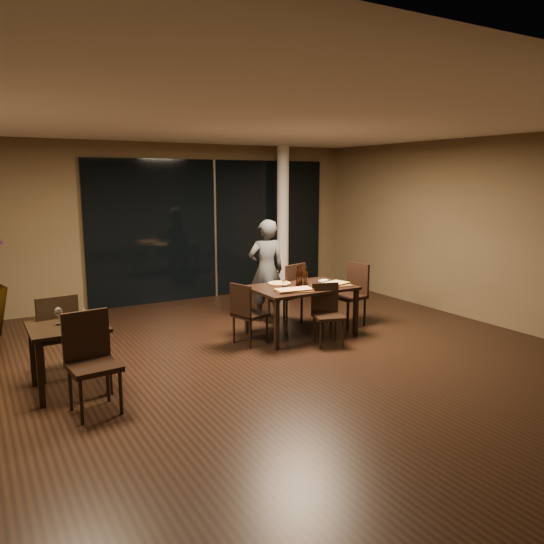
{
  "coord_description": "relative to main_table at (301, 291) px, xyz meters",
  "views": [
    {
      "loc": [
        -3.27,
        -5.7,
        2.33
      ],
      "look_at": [
        0.38,
        0.61,
        1.05
      ],
      "focal_mm": 35.0,
      "sensor_mm": 36.0,
      "label": 1
    }
  ],
  "objects": [
    {
      "name": "main_table",
      "position": [
        0.0,
        0.0,
        0.0
      ],
      "size": [
        1.5,
        1.0,
        0.75
      ],
      "color": "black",
      "rests_on": "ground"
    },
    {
      "name": "wall_right",
      "position": [
        3.05,
        -0.8,
        0.82
      ],
      "size": [
        0.1,
        8.0,
        3.0
      ],
      "primitive_type": "cube",
      "color": "brown",
      "rests_on": "ground"
    },
    {
      "name": "ground",
      "position": [
        -1.0,
        -0.8,
        -0.68
      ],
      "size": [
        8.0,
        8.0,
        0.0
      ],
      "primitive_type": "plane",
      "color": "black",
      "rests_on": "ground"
    },
    {
      "name": "chair_side_near",
      "position": [
        -3.29,
        -1.15,
        -0.11
      ],
      "size": [
        0.51,
        0.51,
        1.01
      ],
      "rotation": [
        0.0,
        0.0,
        0.09
      ],
      "color": "black",
      "rests_on": "ground"
    },
    {
      "name": "chair_side_far",
      "position": [
        -3.45,
        -0.02,
        -0.11
      ],
      "size": [
        0.5,
        0.5,
        1.01
      ],
      "rotation": [
        0.0,
        0.0,
        3.22
      ],
      "color": "black",
      "rests_on": "ground"
    },
    {
      "name": "wall_back",
      "position": [
        -1.0,
        3.25,
        0.82
      ],
      "size": [
        8.0,
        0.1,
        3.0
      ],
      "primitive_type": "cube",
      "color": "brown",
      "rests_on": "ground"
    },
    {
      "name": "window_panel",
      "position": [
        0.0,
        3.16,
        0.67
      ],
      "size": [
        5.0,
        0.06,
        2.7
      ],
      "primitive_type": "cube",
      "color": "black",
      "rests_on": "ground"
    },
    {
      "name": "bottle_c",
      "position": [
        0.03,
        0.08,
        0.23
      ],
      "size": [
        0.07,
        0.07,
        0.32
      ],
      "primitive_type": null,
      "color": "black",
      "rests_on": "main_table"
    },
    {
      "name": "chair_main_near",
      "position": [
        0.09,
        -0.53,
        -0.19
      ],
      "size": [
        0.5,
        0.5,
        0.86
      ],
      "rotation": [
        0.0,
        0.0,
        -0.32
      ],
      "color": "black",
      "rests_on": "ground"
    },
    {
      "name": "pizza_board_left",
      "position": [
        -0.29,
        -0.26,
        0.08
      ],
      "size": [
        0.59,
        0.41,
        0.01
      ],
      "primitive_type": "cube",
      "rotation": [
        0.0,
        0.0,
        -0.28
      ],
      "color": "#442D15",
      "rests_on": "main_table"
    },
    {
      "name": "side_table",
      "position": [
        -3.4,
        -0.5,
        -0.05
      ],
      "size": [
        0.8,
        0.8,
        0.75
      ],
      "color": "black",
      "rests_on": "ground"
    },
    {
      "name": "tumbler_left",
      "position": [
        -0.23,
        0.11,
        0.12
      ],
      "size": [
        0.08,
        0.08,
        0.09
      ],
      "primitive_type": "cylinder",
      "color": "white",
      "rests_on": "main_table"
    },
    {
      "name": "round_pizza",
      "position": [
        -0.2,
        0.31,
        0.08
      ],
      "size": [
        0.33,
        0.33,
        0.01
      ],
      "primitive_type": "cylinder",
      "color": "red",
      "rests_on": "main_table"
    },
    {
      "name": "oblong_pizza_right",
      "position": [
        0.41,
        -0.21,
        0.1
      ],
      "size": [
        0.59,
        0.38,
        0.02
      ],
      "primitive_type": null,
      "rotation": [
        0.0,
        0.0,
        0.26
      ],
      "color": "maroon",
      "rests_on": "pizza_board_right"
    },
    {
      "name": "wine_glass_a",
      "position": [
        -3.47,
        -0.45,
        0.17
      ],
      "size": [
        0.08,
        0.08,
        0.19
      ],
      "primitive_type": null,
      "color": "white",
      "rests_on": "side_table"
    },
    {
      "name": "column",
      "position": [
        1.4,
        2.85,
        0.82
      ],
      "size": [
        0.24,
        0.24,
        3.0
      ],
      "primitive_type": "cylinder",
      "color": "silver",
      "rests_on": "ground"
    },
    {
      "name": "ceiling",
      "position": [
        -1.0,
        -0.8,
        2.34
      ],
      "size": [
        8.0,
        8.0,
        0.04
      ],
      "primitive_type": "cube",
      "color": "silver",
      "rests_on": "wall_back"
    },
    {
      "name": "pizza_board_right",
      "position": [
        0.41,
        -0.21,
        0.08
      ],
      "size": [
        0.64,
        0.43,
        0.01
      ],
      "primitive_type": "cube",
      "rotation": [
        0.0,
        0.0,
        -0.25
      ],
      "color": "#482F17",
      "rests_on": "main_table"
    },
    {
      "name": "tumbler_right",
      "position": [
        0.18,
        0.1,
        0.12
      ],
      "size": [
        0.07,
        0.07,
        0.09
      ],
      "primitive_type": "cylinder",
      "color": "white",
      "rests_on": "main_table"
    },
    {
      "name": "chair_main_far",
      "position": [
        0.16,
        0.59,
        -0.12
      ],
      "size": [
        0.58,
        0.58,
        1.0
      ],
      "rotation": [
        0.0,
        0.0,
        3.45
      ],
      "color": "black",
      "rests_on": "ground"
    },
    {
      "name": "bottle_b",
      "position": [
        0.06,
        -0.02,
        0.22
      ],
      "size": [
        0.07,
        0.07,
        0.3
      ],
      "primitive_type": null,
      "color": "black",
      "rests_on": "main_table"
    },
    {
      "name": "napkin_far",
      "position": [
        0.55,
        0.18,
        0.08
      ],
      "size": [
        0.2,
        0.15,
        0.01
      ],
      "primitive_type": "cube",
      "rotation": [
        0.0,
        0.0,
        0.33
      ],
      "color": "white",
      "rests_on": "main_table"
    },
    {
      "name": "chair_main_left",
      "position": [
        -0.94,
        -0.01,
        -0.18
      ],
      "size": [
        0.51,
        0.51,
        0.89
      ],
      "rotation": [
        0.0,
        0.0,
        1.85
      ],
      "color": "black",
      "rests_on": "ground"
    },
    {
      "name": "diner",
      "position": [
        -0.03,
        1.02,
        0.16
      ],
      "size": [
        0.63,
        0.47,
        1.68
      ],
      "primitive_type": "imported",
      "rotation": [
        0.0,
        0.0,
        2.97
      ],
      "color": "#2B2E30",
      "rests_on": "ground"
    },
    {
      "name": "wine_glass_b",
      "position": [
        -3.23,
        -0.6,
        0.16
      ],
      "size": [
        0.07,
        0.07,
        0.17
      ],
      "primitive_type": null,
      "color": "white",
      "rests_on": "side_table"
    },
    {
      "name": "chair_main_right",
      "position": [
        1.04,
        0.09,
        -0.12
      ],
      "size": [
        0.52,
        0.52,
        1.0
      ],
      "rotation": [
        0.0,
        0.0,
        -1.44
      ],
      "color": "black",
      "rests_on": "ground"
    },
    {
      "name": "oblong_pizza_left",
      "position": [
        -0.29,
        -0.26,
        0.1
      ],
      "size": [
        0.53,
        0.29,
        0.02
      ],
      "primitive_type": null,
      "rotation": [
        0.0,
        0.0,
        -0.13
      ],
      "color": "maroon",
      "rests_on": "pizza_board_left"
    },
    {
      "name": "bottle_a",
      "position": [
        -0.05,
        0.01,
        0.23
      ],
      "size": [
        0.07,
        0.07,
        0.31
      ],
      "primitive_type": null,
      "color": "black",
      "rests_on": "main_table"
    },
    {
      "name": "side_napkin",
      "position": [
        -3.39,
        -0.7,
        0.08
      ],
      "size": [
        0.19,
        0.12,
        0.01
      ],
      "primitive_type": "cube",
      "rotation": [
        0.0,
        0.0,
        -0.08
      ],
      "color": "silver",
      "rests_on": "side_table"
    },
    {
      "name": "napkin_near",
      "position": [
        0.57,
        -0.15,
        0.08
      ],
      "size": [
        0.19,
        0.13,
        0.01
      ],
      "primitive_type": "cube",
      "rotation": [
        0.0,
        0.0,
        0.16
      ],
      "color": "white",
      "rests_on": "main_table"
    }
  ]
}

